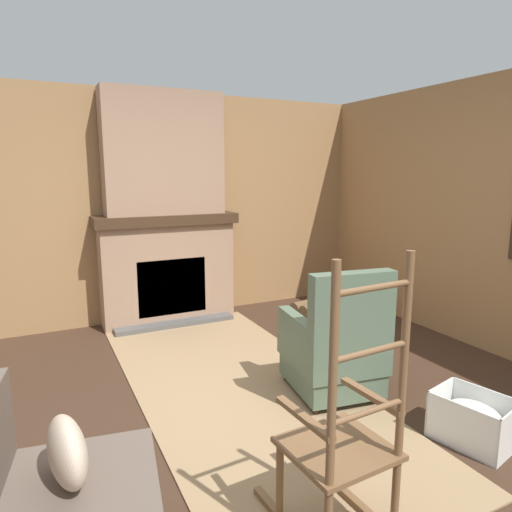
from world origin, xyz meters
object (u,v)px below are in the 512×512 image
rocking_chair (344,452)px  firewood_stack (315,315)px  storage_case (204,206)px  laundry_basket (473,419)px  armchair (334,350)px  oil_lamp_vase (114,208)px

rocking_chair → firewood_stack: size_ratio=2.69×
storage_case → laundry_basket: bearing=10.6°
rocking_chair → armchair: bearing=-37.8°
laundry_basket → oil_lamp_vase: size_ratio=2.08×
rocking_chair → laundry_basket: size_ratio=2.63×
rocking_chair → laundry_basket: 1.26m
firewood_stack → armchair: bearing=-28.5°
firewood_stack → oil_lamp_vase: oil_lamp_vase is taller
rocking_chair → laundry_basket: (-0.26, 1.20, -0.29)m
firewood_stack → storage_case: (-0.95, -0.92, 1.15)m
laundry_basket → oil_lamp_vase: oil_lamp_vase is taller
firewood_stack → oil_lamp_vase: 2.43m
armchair → firewood_stack: (-1.37, 0.74, -0.23)m
oil_lamp_vase → rocking_chair: bearing=6.4°
rocking_chair → storage_case: size_ratio=6.17×
armchair → storage_case: (-2.32, -0.18, 0.93)m
armchair → oil_lamp_vase: 2.76m
firewood_stack → laundry_basket: size_ratio=0.98×
oil_lamp_vase → storage_case: oil_lamp_vase is taller
storage_case → armchair: bearing=4.4°
rocking_chair → firewood_stack: rocking_chair is taller
oil_lamp_vase → storage_case: 0.99m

